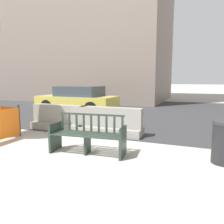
# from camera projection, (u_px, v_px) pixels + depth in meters

# --- Properties ---
(ground_plane) EXTENTS (200.00, 200.00, 0.00)m
(ground_plane) POSITION_uv_depth(u_px,v_px,m) (27.00, 172.00, 3.92)
(ground_plane) COLOR #ADA89E
(street_asphalt) EXTENTS (120.00, 12.00, 0.01)m
(street_asphalt) POSITION_uv_depth(u_px,v_px,m) (143.00, 111.00, 11.92)
(street_asphalt) COLOR #333335
(street_asphalt) RESTS_ON ground
(street_bench) EXTENTS (1.73, 0.67, 0.88)m
(street_bench) POSITION_uv_depth(u_px,v_px,m) (88.00, 136.00, 4.92)
(street_bench) COLOR #28382D
(street_bench) RESTS_ON ground
(jersey_barrier_centre) EXTENTS (2.01, 0.71, 0.84)m
(jersey_barrier_centre) POSITION_uv_depth(u_px,v_px,m) (110.00, 124.00, 6.65)
(jersey_barrier_centre) COLOR gray
(jersey_barrier_centre) RESTS_ON ground
(jersey_barrier_left) EXTENTS (2.01, 0.71, 0.84)m
(jersey_barrier_left) POSITION_uv_depth(u_px,v_px,m) (60.00, 120.00, 7.32)
(jersey_barrier_left) COLOR gray
(jersey_barrier_left) RESTS_ON ground
(car_taxi_near) EXTENTS (4.28, 2.03, 1.34)m
(car_taxi_near) POSITION_uv_depth(u_px,v_px,m) (78.00, 98.00, 11.73)
(car_taxi_near) COLOR #DBC64C
(car_taxi_near) RESTS_ON ground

